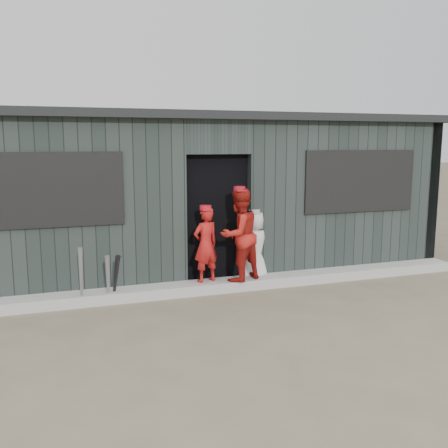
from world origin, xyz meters
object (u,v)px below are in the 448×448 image
object	(u,v)px
bat_left	(81,277)
bat_right	(116,278)
player_red_right	(239,235)
player_grey_back	(254,247)
dugout	(193,193)
bat_mid	(108,280)
player_red_left	(206,245)

from	to	relation	value
bat_left	bat_right	distance (m)	0.46
player_red_right	player_grey_back	size ratio (longest dim) A/B	1.20
bat_right	dugout	xyz separation A→B (m)	(1.58, 1.79, 0.94)
bat_left	bat_mid	world-z (taller)	bat_left
bat_left	player_grey_back	xyz separation A→B (m)	(2.61, 0.39, 0.15)
player_red_left	player_grey_back	world-z (taller)	player_red_left
dugout	bat_mid	bearing A→B (deg)	-132.69
bat_left	bat_mid	distance (m)	0.35
player_grey_back	bat_right	bearing A→B (deg)	4.24
player_red_right	player_grey_back	xyz separation A→B (m)	(0.36, 0.28, -0.27)
bat_mid	player_grey_back	size ratio (longest dim) A/B	0.63
bat_right	bat_left	bearing A→B (deg)	-173.75
player_red_left	player_grey_back	bearing A→B (deg)	176.33
bat_left	player_red_right	distance (m)	2.30
bat_left	bat_mid	bearing A→B (deg)	2.63
player_red_right	bat_right	bearing A→B (deg)	-21.10
bat_right	player_red_left	bearing A→B (deg)	6.10
player_red_right	player_grey_back	distance (m)	0.53
bat_left	dugout	xyz separation A→B (m)	(2.03, 1.84, 0.87)
player_red_left	player_red_right	size ratio (longest dim) A/B	0.81
bat_right	player_red_right	xyz separation A→B (m)	(1.81, 0.06, 0.49)
player_grey_back	player_red_right	bearing A→B (deg)	33.74
bat_left	player_red_right	bearing A→B (deg)	2.80
player_red_left	dugout	distance (m)	1.77
player_grey_back	bat_left	bearing A→B (deg)	3.76
bat_right	dugout	distance (m)	2.57
bat_mid	bat_right	size ratio (longest dim) A/B	0.99
bat_mid	player_red_right	xyz separation A→B (m)	(1.91, 0.09, 0.48)
bat_right	player_grey_back	xyz separation A→B (m)	(2.16, 0.34, 0.22)
bat_right	player_red_left	world-z (taller)	player_red_left
bat_mid	player_red_right	world-z (taller)	player_red_right
player_red_right	bat_mid	bearing A→B (deg)	-20.20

